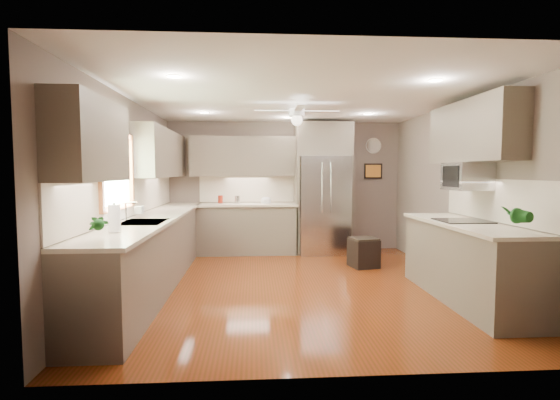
{
  "coord_description": "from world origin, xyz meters",
  "views": [
    {
      "loc": [
        -0.6,
        -5.4,
        1.54
      ],
      "look_at": [
        -0.22,
        0.6,
        1.12
      ],
      "focal_mm": 26.0,
      "sensor_mm": 36.0,
      "label": 1
    }
  ],
  "objects": [
    {
      "name": "wall_back",
      "position": [
        0.0,
        2.5,
        1.25
      ],
      "size": [
        4.5,
        0.0,
        4.5
      ],
      "primitive_type": "plane",
      "rotation": [
        1.57,
        0.0,
        0.0
      ],
      "color": "#67584E",
      "rests_on": "ground"
    },
    {
      "name": "potted_plant_right",
      "position": [
        1.92,
        -1.65,
        1.12
      ],
      "size": [
        0.23,
        0.2,
        0.35
      ],
      "primitive_type": "imported",
      "rotation": [
        0.0,
        0.0,
        0.26
      ],
      "color": "#164F17",
      "rests_on": "right_run"
    },
    {
      "name": "bowl",
      "position": [
        -0.38,
        2.18,
        0.96
      ],
      "size": [
        0.23,
        0.23,
        0.05
      ],
      "primitive_type": "imported",
      "rotation": [
        0.0,
        0.0,
        0.19
      ],
      "color": "#B8B18A",
      "rests_on": "back_run"
    },
    {
      "name": "potted_plant_left",
      "position": [
        -1.95,
        -1.87,
        1.09
      ],
      "size": [
        0.19,
        0.15,
        0.31
      ],
      "primitive_type": "imported",
      "rotation": [
        0.0,
        0.0,
        0.29
      ],
      "color": "#164F17",
      "rests_on": "left_run"
    },
    {
      "name": "wall_right",
      "position": [
        2.25,
        0.0,
        1.25
      ],
      "size": [
        0.0,
        5.0,
        5.0
      ],
      "primitive_type": "plane",
      "rotation": [
        1.57,
        0.0,
        -1.57
      ],
      "color": "#67584E",
      "rests_on": "ground"
    },
    {
      "name": "uppers",
      "position": [
        -0.74,
        0.71,
        1.87
      ],
      "size": [
        4.5,
        4.7,
        0.95
      ],
      "color": "brown",
      "rests_on": "wall_left"
    },
    {
      "name": "back_run",
      "position": [
        -0.72,
        2.2,
        0.48
      ],
      "size": [
        1.85,
        0.65,
        1.45
      ],
      "color": "brown",
      "rests_on": "ground"
    },
    {
      "name": "floor",
      "position": [
        0.0,
        0.0,
        0.0
      ],
      "size": [
        5.0,
        5.0,
        0.0
      ],
      "primitive_type": "plane",
      "color": "#52260B",
      "rests_on": "ground"
    },
    {
      "name": "sink",
      "position": [
        -1.93,
        -0.5,
        0.91
      ],
      "size": [
        0.5,
        0.7,
        0.32
      ],
      "color": "silver",
      "rests_on": "left_run"
    },
    {
      "name": "wall_left",
      "position": [
        -2.25,
        0.0,
        1.25
      ],
      "size": [
        0.0,
        5.0,
        5.0
      ],
      "primitive_type": "plane",
      "rotation": [
        1.57,
        0.0,
        1.57
      ],
      "color": "#67584E",
      "rests_on": "ground"
    },
    {
      "name": "ceiling_fan",
      "position": [
        -0.0,
        0.3,
        2.33
      ],
      "size": [
        1.18,
        1.18,
        0.32
      ],
      "color": "white",
      "rests_on": "ceiling"
    },
    {
      "name": "recessed_lights",
      "position": [
        -0.04,
        0.4,
        2.49
      ],
      "size": [
        2.84,
        3.14,
        0.01
      ],
      "color": "white",
      "rests_on": "ceiling"
    },
    {
      "name": "refrigerator",
      "position": [
        0.7,
        2.16,
        1.19
      ],
      "size": [
        1.06,
        0.75,
        2.45
      ],
      "color": "silver",
      "rests_on": "ground"
    },
    {
      "name": "ceiling",
      "position": [
        0.0,
        0.0,
        2.5
      ],
      "size": [
        5.0,
        5.0,
        0.0
      ],
      "primitive_type": "plane",
      "rotation": [
        3.14,
        0.0,
        0.0
      ],
      "color": "white",
      "rests_on": "ground"
    },
    {
      "name": "canister_b",
      "position": [
        -0.92,
        2.23,
        1.01
      ],
      "size": [
        0.13,
        0.13,
        0.15
      ],
      "primitive_type": "cylinder",
      "rotation": [
        0.0,
        0.0,
        -0.4
      ],
      "color": "silver",
      "rests_on": "back_run"
    },
    {
      "name": "wall_front",
      "position": [
        0.0,
        -2.5,
        1.25
      ],
      "size": [
        4.5,
        0.0,
        4.5
      ],
      "primitive_type": "plane",
      "rotation": [
        -1.57,
        0.0,
        0.0
      ],
      "color": "#67584E",
      "rests_on": "ground"
    },
    {
      "name": "wall_clock",
      "position": [
        1.75,
        2.48,
        2.05
      ],
      "size": [
        0.3,
        0.03,
        0.3
      ],
      "color": "white",
      "rests_on": "wall_back"
    },
    {
      "name": "window",
      "position": [
        -2.22,
        -0.5,
        1.55
      ],
      "size": [
        0.05,
        1.12,
        0.92
      ],
      "color": "#BFF2B2",
      "rests_on": "wall_left"
    },
    {
      "name": "paper_towel",
      "position": [
        -1.97,
        -1.36,
        1.08
      ],
      "size": [
        0.11,
        0.11,
        0.29
      ],
      "color": "white",
      "rests_on": "left_run"
    },
    {
      "name": "left_run",
      "position": [
        -1.95,
        0.15,
        0.48
      ],
      "size": [
        0.65,
        4.7,
        1.45
      ],
      "color": "brown",
      "rests_on": "ground"
    },
    {
      "name": "canister_a",
      "position": [
        -1.23,
        2.23,
        1.02
      ],
      "size": [
        0.12,
        0.12,
        0.15
      ],
      "primitive_type": "cylinder",
      "rotation": [
        0.0,
        0.0,
        -0.36
      ],
      "color": "maroon",
      "rests_on": "back_run"
    },
    {
      "name": "microwave",
      "position": [
        2.03,
        -0.55,
        1.48
      ],
      "size": [
        0.43,
        0.55,
        0.34
      ],
      "color": "silver",
      "rests_on": "wall_right"
    },
    {
      "name": "soap_bottle",
      "position": [
        -2.09,
        -0.05,
        1.05
      ],
      "size": [
        0.09,
        0.1,
        0.21
      ],
      "primitive_type": "imported",
      "rotation": [
        0.0,
        0.0,
        0.0
      ],
      "color": "white",
      "rests_on": "left_run"
    },
    {
      "name": "framed_print",
      "position": [
        1.75,
        2.48,
        1.55
      ],
      "size": [
        0.36,
        0.03,
        0.3
      ],
      "color": "black",
      "rests_on": "wall_back"
    },
    {
      "name": "stool",
      "position": [
        1.16,
        0.95,
        0.24
      ],
      "size": [
        0.48,
        0.48,
        0.47
      ],
      "color": "black",
      "rests_on": "ground"
    },
    {
      "name": "right_run",
      "position": [
        1.93,
        -0.8,
        0.48
      ],
      "size": [
        0.7,
        2.2,
        1.45
      ],
      "color": "brown",
      "rests_on": "ground"
    }
  ]
}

